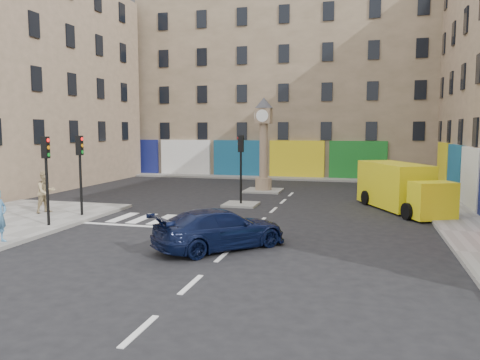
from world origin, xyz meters
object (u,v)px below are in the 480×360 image
at_px(traffic_light_left_far, 80,162).
at_px(clock_pillar, 264,138).
at_px(traffic_light_left_near, 46,166).
at_px(traffic_light_island, 241,158).
at_px(yellow_van, 400,187).
at_px(pedestrian_tan, 46,192).
at_px(navy_sedan, 220,229).

xyz_separation_m(traffic_light_left_far, clock_pillar, (6.30, 11.40, 0.93)).
relative_size(traffic_light_left_near, traffic_light_island, 1.00).
distance_m(traffic_light_left_far, yellow_van, 15.86).
distance_m(yellow_van, pedestrian_tan, 17.62).
bearing_deg(yellow_van, traffic_light_left_far, 178.11).
distance_m(traffic_light_island, pedestrian_tan, 9.95).
bearing_deg(navy_sedan, traffic_light_left_far, 17.35).
relative_size(traffic_light_left_far, clock_pillar, 0.61).
bearing_deg(traffic_light_left_far, traffic_light_left_near, -90.00).
distance_m(traffic_light_left_near, navy_sedan, 8.28).
bearing_deg(yellow_van, traffic_light_island, 160.11).
bearing_deg(traffic_light_left_near, yellow_van, 30.14).
bearing_deg(clock_pillar, yellow_van, -32.77).
height_order(navy_sedan, yellow_van, yellow_van).
bearing_deg(traffic_light_island, traffic_light_left_near, -128.93).
xyz_separation_m(traffic_light_left_far, traffic_light_island, (6.30, 5.40, -0.03)).
bearing_deg(pedestrian_tan, traffic_light_left_far, -74.16).
height_order(yellow_van, pedestrian_tan, yellow_van).
relative_size(clock_pillar, pedestrian_tan, 3.04).
height_order(traffic_light_left_far, clock_pillar, clock_pillar).
height_order(traffic_light_left_near, yellow_van, traffic_light_left_near).
height_order(traffic_light_left_far, pedestrian_tan, traffic_light_left_far).
xyz_separation_m(navy_sedan, yellow_van, (6.64, 9.80, 0.49)).
height_order(traffic_light_island, navy_sedan, traffic_light_island).
xyz_separation_m(traffic_light_island, yellow_van, (8.28, 0.66, -1.41)).
relative_size(traffic_light_left_near, clock_pillar, 0.61).
xyz_separation_m(traffic_light_left_far, yellow_van, (14.58, 6.06, -1.44)).
xyz_separation_m(clock_pillar, navy_sedan, (1.64, -15.13, -2.85)).
bearing_deg(traffic_light_island, clock_pillar, 90.00).
bearing_deg(pedestrian_tan, traffic_light_left_near, -122.55).
bearing_deg(traffic_light_left_near, navy_sedan, -9.56).
distance_m(traffic_light_left_near, pedestrian_tan, 3.53).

